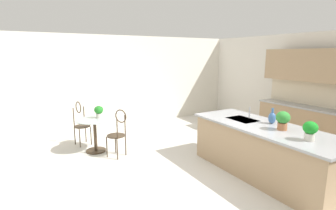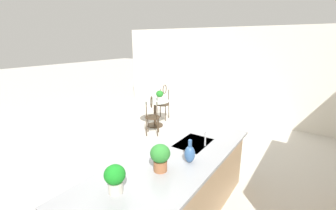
% 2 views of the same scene
% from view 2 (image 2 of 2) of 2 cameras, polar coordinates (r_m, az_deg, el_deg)
% --- Properties ---
extents(ground_plane, '(40.00, 40.00, 0.00)m').
position_cam_2_polar(ground_plane, '(4.04, -7.24, -19.56)').
color(ground_plane, beige).
extents(wall_left_window, '(0.12, 7.80, 2.70)m').
position_cam_2_polar(wall_left_window, '(7.12, 15.70, 7.38)').
color(wall_left_window, silver).
rests_on(wall_left_window, ground).
extents(kitchen_island, '(2.80, 1.06, 0.92)m').
position_cam_2_polar(kitchen_island, '(3.15, 1.10, -20.52)').
color(kitchen_island, tan).
rests_on(kitchen_island, ground).
extents(bistro_table, '(0.80, 0.80, 0.74)m').
position_cam_2_polar(bistro_table, '(6.35, -3.30, -1.41)').
color(bistro_table, '#3D2D1E').
rests_on(bistro_table, ground).
extents(chair_near_window, '(0.52, 0.52, 1.04)m').
position_cam_2_polar(chair_near_window, '(5.69, -4.00, -2.16)').
color(chair_near_window, '#3D2D1E').
rests_on(chair_near_window, ground).
extents(chair_by_island, '(0.52, 0.46, 1.04)m').
position_cam_2_polar(chair_by_island, '(6.91, -1.12, 1.15)').
color(chair_by_island, '#3D2D1E').
rests_on(chair_by_island, ground).
extents(sink_faucet, '(0.02, 0.02, 0.22)m').
position_cam_2_polar(sink_faucet, '(3.21, 9.30, -8.30)').
color(sink_faucet, '#B2B5BA').
rests_on(sink_faucet, kitchen_island).
extents(potted_plant_on_table, '(0.20, 0.20, 0.28)m').
position_cam_2_polar(potted_plant_on_table, '(6.20, -2.09, 2.55)').
color(potted_plant_on_table, beige).
rests_on(potted_plant_on_table, bistro_table).
extents(potted_plant_counter_near, '(0.22, 0.22, 0.32)m').
position_cam_2_polar(potted_plant_counter_near, '(2.58, -1.96, -12.65)').
color(potted_plant_counter_near, '#9E603D').
rests_on(potted_plant_counter_near, kitchen_island).
extents(potted_plant_counter_far, '(0.20, 0.20, 0.29)m').
position_cam_2_polar(potted_plant_counter_far, '(2.32, -13.14, -17.20)').
color(potted_plant_counter_far, beige).
rests_on(potted_plant_counter_far, kitchen_island).
extents(vase_on_counter, '(0.13, 0.13, 0.29)m').
position_cam_2_polar(vase_on_counter, '(2.79, 5.46, -12.03)').
color(vase_on_counter, '#386099').
rests_on(vase_on_counter, kitchen_island).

